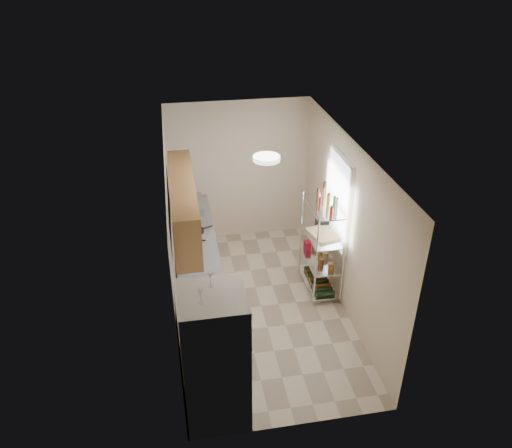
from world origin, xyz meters
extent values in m
cube|color=beige|center=(0.00, 0.00, -0.01)|extent=(2.50, 4.40, 0.01)
cube|color=white|center=(0.00, 0.00, 2.60)|extent=(2.50, 4.40, 0.01)
cube|color=beige|center=(0.00, 2.21, 1.30)|extent=(2.50, 0.01, 2.60)
cube|color=beige|center=(0.00, -2.21, 1.30)|extent=(2.50, 0.01, 2.60)
cube|color=beige|center=(-1.25, 0.00, 1.30)|extent=(0.01, 4.40, 2.60)
cube|color=beige|center=(1.25, 0.00, 1.30)|extent=(0.01, 4.40, 2.60)
cube|color=#B0854B|center=(-0.92, 0.44, 0.43)|extent=(0.60, 3.48, 0.86)
cube|color=gray|center=(-0.90, 0.44, 0.88)|extent=(0.63, 3.51, 0.04)
cube|color=#B7BABC|center=(-0.94, -0.70, 0.88)|extent=(0.52, 0.44, 0.04)
cube|color=#B7BABC|center=(-0.64, 1.80, 0.46)|extent=(0.01, 0.55, 0.72)
cube|color=#B0854B|center=(-1.05, 0.10, 1.81)|extent=(0.33, 2.20, 0.72)
cube|color=#B7BABC|center=(-1.00, 0.90, 1.39)|extent=(0.50, 0.60, 0.12)
cube|color=white|center=(1.23, 0.35, 1.55)|extent=(0.06, 1.00, 1.46)
cube|color=silver|center=(1.00, 0.30, 0.10)|extent=(0.45, 0.90, 0.02)
cube|color=silver|center=(1.00, 0.30, 0.55)|extent=(0.45, 0.90, 0.02)
cube|color=silver|center=(1.00, 0.30, 1.00)|extent=(0.45, 0.90, 0.02)
cube|color=silver|center=(1.00, 0.30, 1.50)|extent=(0.45, 0.90, 0.02)
cylinder|color=silver|center=(0.79, -0.14, 0.78)|extent=(0.02, 0.02, 1.55)
cylinder|color=silver|center=(0.79, 0.74, 0.78)|extent=(0.02, 0.02, 1.55)
cylinder|color=silver|center=(1.22, -0.14, 0.78)|extent=(0.02, 0.02, 1.55)
cylinder|color=silver|center=(1.22, 0.74, 0.78)|extent=(0.02, 0.02, 1.55)
cylinder|color=white|center=(0.00, -0.30, 2.57)|extent=(0.34, 0.34, 0.05)
cube|color=silver|center=(-0.87, -1.84, 0.87)|extent=(0.72, 0.72, 1.74)
cylinder|color=white|center=(-0.96, 0.60, 1.01)|extent=(0.26, 0.26, 0.21)
cylinder|color=black|center=(-1.03, 0.69, 0.92)|extent=(0.34, 0.34, 0.04)
cylinder|color=black|center=(-0.87, 0.89, 0.92)|extent=(0.31, 0.31, 0.05)
cube|color=tan|center=(1.02, 0.29, 1.03)|extent=(0.48, 0.57, 0.03)
cube|color=black|center=(1.10, 0.63, 1.16)|extent=(0.18, 0.26, 0.29)
cube|color=maroon|center=(0.87, 0.61, 0.63)|extent=(0.10, 0.13, 0.14)
camera|label=1|loc=(-1.13, -5.94, 4.93)|focal=35.00mm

